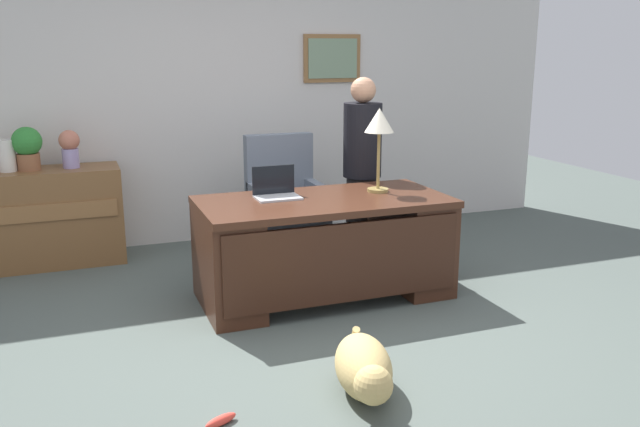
# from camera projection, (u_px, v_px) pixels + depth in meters

# --- Properties ---
(ground_plane) EXTENTS (12.00, 12.00, 0.00)m
(ground_plane) POSITION_uv_depth(u_px,v_px,m) (320.00, 339.00, 4.28)
(ground_plane) COLOR #4C5651
(back_wall) EXTENTS (7.00, 0.16, 2.70)m
(back_wall) POSITION_uv_depth(u_px,v_px,m) (223.00, 97.00, 6.31)
(back_wall) COLOR silver
(back_wall) RESTS_ON ground_plane
(desk) EXTENTS (1.81, 0.89, 0.75)m
(desk) POSITION_uv_depth(u_px,v_px,m) (325.00, 244.00, 4.91)
(desk) COLOR #422316
(desk) RESTS_ON ground_plane
(credenza) EXTENTS (1.31, 0.50, 0.82)m
(credenza) POSITION_uv_depth(u_px,v_px,m) (41.00, 218.00, 5.65)
(credenza) COLOR brown
(credenza) RESTS_ON ground_plane
(armchair) EXTENTS (0.60, 0.59, 1.08)m
(armchair) POSITION_uv_depth(u_px,v_px,m) (285.00, 205.00, 5.80)
(armchair) COLOR slate
(armchair) RESTS_ON ground_plane
(person_standing) EXTENTS (0.32, 0.32, 1.58)m
(person_standing) POSITION_uv_depth(u_px,v_px,m) (362.00, 170.00, 5.62)
(person_standing) COLOR #262323
(person_standing) RESTS_ON ground_plane
(dog_lying) EXTENTS (0.43, 0.72, 0.30)m
(dog_lying) POSITION_uv_depth(u_px,v_px,m) (364.00, 368.00, 3.56)
(dog_lying) COLOR tan
(dog_lying) RESTS_ON ground_plane
(laptop) EXTENTS (0.32, 0.22, 0.22)m
(laptop) POSITION_uv_depth(u_px,v_px,m) (276.00, 190.00, 4.87)
(laptop) COLOR #B2B5BA
(laptop) RESTS_ON desk
(desk_lamp) EXTENTS (0.22, 0.22, 0.63)m
(desk_lamp) POSITION_uv_depth(u_px,v_px,m) (379.00, 126.00, 4.96)
(desk_lamp) COLOR #9E8447
(desk_lamp) RESTS_ON desk
(vase_with_flowers) EXTENTS (0.17, 0.17, 0.32)m
(vase_with_flowers) POSITION_uv_depth(u_px,v_px,m) (70.00, 147.00, 5.60)
(vase_with_flowers) COLOR #9C8DC3
(vase_with_flowers) RESTS_ON credenza
(vase_empty) EXTENTS (0.14, 0.14, 0.26)m
(vase_empty) POSITION_uv_depth(u_px,v_px,m) (7.00, 156.00, 5.45)
(vase_empty) COLOR silver
(vase_empty) RESTS_ON credenza
(potted_plant) EXTENTS (0.24, 0.24, 0.36)m
(potted_plant) POSITION_uv_depth(u_px,v_px,m) (27.00, 146.00, 5.49)
(potted_plant) COLOR brown
(potted_plant) RESTS_ON credenza
(dog_toy_bone) EXTENTS (0.18, 0.11, 0.05)m
(dog_toy_bone) POSITION_uv_depth(u_px,v_px,m) (221.00, 420.00, 3.30)
(dog_toy_bone) COLOR #E53F33
(dog_toy_bone) RESTS_ON ground_plane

